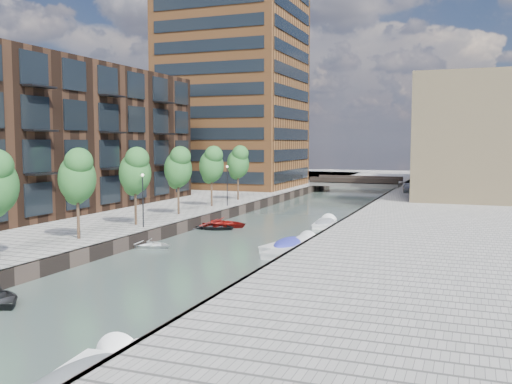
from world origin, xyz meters
The scene contains 27 objects.
water centered at (0.00, 40.00, 0.00)m, with size 300.00×300.00×0.00m, color #38473F.
quay_left centered at (-36.00, 40.00, 0.50)m, with size 60.00×140.00×1.00m, color gray.
quay_right centered at (16.00, 40.00, 0.50)m, with size 20.00×140.00×1.00m, color gray.
quay_wall_left centered at (-6.10, 40.00, 0.50)m, with size 0.25×140.00×1.00m, color #332823.
quay_wall_right centered at (6.10, 40.00, 0.50)m, with size 0.25×140.00×1.00m, color #332823.
far_closure centered at (0.00, 100.00, 0.50)m, with size 80.00×40.00×1.00m, color gray.
apartment_block centered at (-20.00, 30.00, 8.00)m, with size 8.00×38.00×14.00m, color black.
tower centered at (-17.00, 65.00, 16.00)m, with size 18.00×18.00×30.00m, color brown.
tan_block_near centered at (16.00, 62.00, 8.00)m, with size 12.00×25.00×14.00m, color tan.
tan_block_far centered at (16.00, 88.00, 9.00)m, with size 12.00×20.00×16.00m, color tan.
bridge centered at (0.00, 72.00, 1.39)m, with size 13.00×6.00×1.30m.
tree_2 centered at (-8.50, 18.00, 5.31)m, with size 2.50×2.50×5.95m.
tree_3 centered at (-8.50, 25.00, 5.31)m, with size 2.50×2.50×5.95m.
tree_4 centered at (-8.50, 32.00, 5.31)m, with size 2.50×2.50×5.95m.
tree_5 centered at (-8.50, 39.00, 5.31)m, with size 2.50×2.50×5.95m.
tree_6 centered at (-8.50, 46.00, 5.31)m, with size 2.50×2.50×5.95m.
lamp_1 centered at (-7.20, 24.00, 3.51)m, with size 0.24×0.24×4.12m.
lamp_2 centered at (-7.20, 40.00, 3.51)m, with size 0.24×0.24×4.12m.
sloop_2 centered at (-4.63, 32.51, 0.00)m, with size 3.60×5.04×1.04m, color #9D1511.
sloop_3 centered at (-5.40, 21.56, 0.00)m, with size 2.86×4.01×0.83m, color white.
sloop_4 centered at (-4.70, 31.01, 0.00)m, with size 3.05×4.27×0.88m, color black.
motorboat_0 centered at (5.51, 0.48, 0.21)m, with size 2.91×5.41×1.72m.
motorboat_1 centered at (5.22, 0.51, 0.22)m, with size 2.41×5.53×1.79m.
motorboat_2 centered at (4.87, 23.28, 0.10)m, with size 2.30×5.20×1.68m.
motorboat_3 centered at (4.40, 24.94, 0.21)m, with size 3.02×5.52×1.75m.
motorboat_4 centered at (4.00, 36.41, 0.19)m, with size 1.99×4.76×1.55m.
car centered at (8.50, 63.31, 1.60)m, with size 1.42×3.54×1.21m, color #9B9D9F.
Camera 1 is at (16.16, -13.28, 7.50)m, focal length 40.00 mm.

